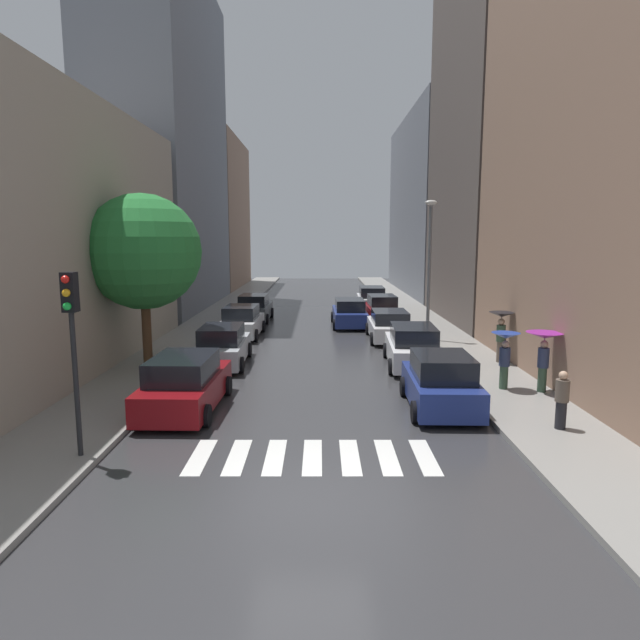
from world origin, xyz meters
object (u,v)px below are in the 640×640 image
parked_car_right_fifth (370,300)px  lamp_post_right (428,260)px  parked_car_left_third (240,322)px  parked_car_right_fourth (380,310)px  parked_car_right_third (388,326)px  parked_car_left_fourth (253,309)px  pedestrian_far_side (542,346)px  pedestrian_foreground (504,349)px  traffic_light_left_corner (70,324)px  parked_car_left_second (221,347)px  parked_car_right_second (411,347)px  parked_car_right_nearest (440,383)px  car_midroad (348,313)px  parked_car_left_nearest (184,385)px  street_tree_left (142,252)px  pedestrian_by_kerb (500,326)px  pedestrian_near_tree (560,399)px

parked_car_right_fifth → lamp_post_right: (1.70, -11.81, 3.28)m
parked_car_left_third → parked_car_right_fourth: (7.93, 4.89, 0.02)m
parked_car_right_third → lamp_post_right: bearing=-110.9°
parked_car_left_fourth → pedestrian_far_side: 20.18m
pedestrian_foreground → traffic_light_left_corner: size_ratio=0.45×
parked_car_right_fourth → traffic_light_left_corner: size_ratio=1.02×
lamp_post_right → traffic_light_left_corner: bearing=-126.7°
parked_car_left_second → parked_car_right_second: bearing=-92.8°
parked_car_right_nearest → parked_car_right_third: (-0.14, 11.50, -0.08)m
lamp_post_right → parked_car_right_fifth: bearing=98.2°
parked_car_left_second → traffic_light_left_corner: bearing=169.6°
car_midroad → traffic_light_left_corner: 21.41m
parked_car_left_nearest → street_tree_left: bearing=29.2°
parked_car_left_second → street_tree_left: (-2.83, -0.77, 3.88)m
parked_car_right_second → car_midroad: bearing=14.0°
parked_car_right_fourth → lamp_post_right: bearing=-168.0°
parked_car_left_third → pedestrian_by_kerb: size_ratio=2.14×
parked_car_left_third → parked_car_right_fifth: (7.80, 10.21, 0.04)m
car_midroad → parked_car_right_second: bearing=-169.6°
parked_car_right_second → parked_car_right_fourth: size_ratio=1.09×
parked_car_left_nearest → lamp_post_right: size_ratio=0.69×
parked_car_right_third → parked_car_right_fifth: 11.10m
parked_car_left_second → pedestrian_by_kerb: pedestrian_by_kerb is taller
parked_car_left_nearest → pedestrian_foreground: bearing=-78.3°
pedestrian_foreground → pedestrian_by_kerb: pedestrian_by_kerb is taller
street_tree_left → pedestrian_by_kerb: bearing=2.6°
parked_car_left_fourth → parked_car_right_second: (7.91, -12.30, 0.01)m
parked_car_left_nearest → pedestrian_near_tree: size_ratio=3.01×
parked_car_right_fifth → street_tree_left: bearing=150.1°
parked_car_right_nearest → parked_car_right_fourth: parked_car_right_nearest is taller
pedestrian_foreground → pedestrian_by_kerb: bearing=172.4°
pedestrian_near_tree → car_midroad: bearing=79.3°
parked_car_right_nearest → street_tree_left: 12.34m
pedestrian_near_tree → parked_car_right_fourth: bearing=72.5°
parked_car_right_second → parked_car_right_third: size_ratio=1.05×
parked_car_left_nearest → parked_car_right_third: (7.65, 11.59, -0.08)m
street_tree_left → car_midroad: bearing=51.6°
parked_car_left_second → parked_car_left_third: bearing=-0.1°
parked_car_left_third → parked_car_right_second: size_ratio=0.93×
parked_car_right_fifth → parked_car_left_nearest: bearing=162.3°
parked_car_right_third → traffic_light_left_corner: bearing=149.8°
parked_car_left_second → pedestrian_foreground: size_ratio=2.31×
parked_car_left_fourth → traffic_light_left_corner: (-1.50, -21.96, 2.50)m
parked_car_right_third → traffic_light_left_corner: traffic_light_left_corner is taller
street_tree_left → parked_car_right_nearest: bearing=-26.0°
parked_car_right_fourth → pedestrian_near_tree: 19.61m
parked_car_left_fourth → parked_car_right_nearest: 19.60m
parked_car_left_fourth → pedestrian_far_side: (11.49, -16.57, 0.90)m
pedestrian_foreground → lamp_post_right: (-0.84, 9.01, 2.58)m
parked_car_right_third → parked_car_left_third: bearing=83.8°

